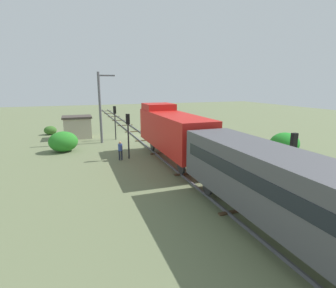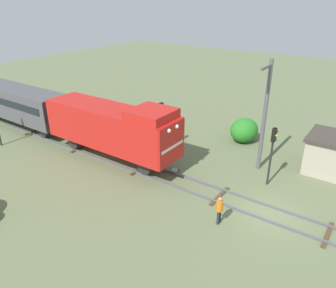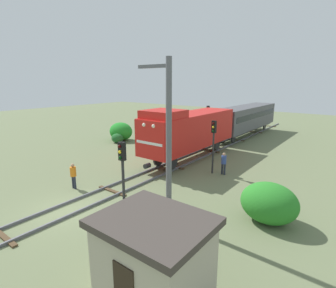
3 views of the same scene
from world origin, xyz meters
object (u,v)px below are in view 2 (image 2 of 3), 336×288
object	(u,v)px
passenger_car_leading	(11,100)
catenary_mast	(264,114)
traffic_signal_near	(273,146)
relay_hut	(328,153)
locomotive	(113,126)
worker_near_track	(220,208)
worker_by_signal	(165,135)
traffic_signal_mid	(161,118)

from	to	relation	value
passenger_car_leading	catenary_mast	xyz separation A→B (m)	(4.94, -22.90, 1.69)
traffic_signal_near	relay_hut	distance (m)	5.29
locomotive	worker_near_track	size ratio (longest dim) A/B	6.82
relay_hut	worker_near_track	bearing A→B (deg)	160.45
traffic_signal_near	catenary_mast	world-z (taller)	catenary_mast
relay_hut	worker_by_signal	bearing A→B (deg)	105.49
traffic_signal_mid	worker_by_signal	world-z (taller)	traffic_signal_mid
traffic_signal_mid	worker_near_track	world-z (taller)	traffic_signal_mid
traffic_signal_mid	worker_by_signal	bearing A→B (deg)	17.48
catenary_mast	worker_by_signal	bearing A→B (deg)	95.37
traffic_signal_near	traffic_signal_mid	xyz separation A→B (m)	(0.20, 8.93, 0.00)
passenger_car_leading	traffic_signal_mid	xyz separation A→B (m)	(3.40, -15.31, 0.30)
relay_hut	passenger_car_leading	bearing A→B (deg)	105.54
locomotive	traffic_signal_mid	size ratio (longest dim) A/B	2.86
worker_near_track	worker_by_signal	distance (m)	10.68
locomotive	worker_near_track	distance (m)	10.55
locomotive	catenary_mast	world-z (taller)	catenary_mast
traffic_signal_near	relay_hut	xyz separation A→B (m)	(4.30, -2.73, -1.43)
passenger_car_leading	relay_hut	world-z (taller)	passenger_car_leading
locomotive	traffic_signal_near	bearing A→B (deg)	-73.65
traffic_signal_near	relay_hut	bearing A→B (deg)	-32.39
traffic_signal_near	worker_by_signal	size ratio (longest dim) A/B	2.38
worker_by_signal	relay_hut	world-z (taller)	relay_hut
worker_near_track	catenary_mast	size ratio (longest dim) A/B	0.21
worker_by_signal	relay_hut	size ratio (longest dim) A/B	0.49
traffic_signal_mid	worker_by_signal	xyz separation A→B (m)	(0.80, 0.25, -1.83)
traffic_signal_near	catenary_mast	distance (m)	2.60
passenger_car_leading	worker_near_track	size ratio (longest dim) A/B	8.24
traffic_signal_mid	worker_by_signal	distance (m)	2.01
traffic_signal_near	locomotive	bearing A→B (deg)	106.35
locomotive	worker_by_signal	distance (m)	4.88
worker_near_track	relay_hut	xyz separation A→B (m)	(9.90, -3.51, 0.40)
passenger_car_leading	worker_by_signal	distance (m)	15.71
locomotive	traffic_signal_near	size ratio (longest dim) A/B	2.86
traffic_signal_mid	relay_hut	bearing A→B (deg)	-70.62
traffic_signal_near	worker_near_track	distance (m)	5.94
traffic_signal_near	catenary_mast	size ratio (longest dim) A/B	0.51
catenary_mast	relay_hut	xyz separation A→B (m)	(2.56, -4.06, -2.82)
locomotive	worker_by_signal	xyz separation A→B (m)	(4.20, -1.72, -1.78)
worker_near_track	worker_by_signal	bearing A→B (deg)	-159.30
locomotive	traffic_signal_mid	xyz separation A→B (m)	(3.40, -1.97, 0.05)
passenger_car_leading	catenary_mast	distance (m)	23.49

